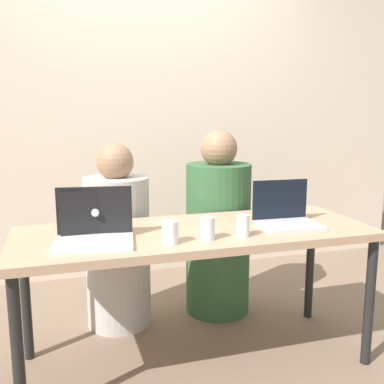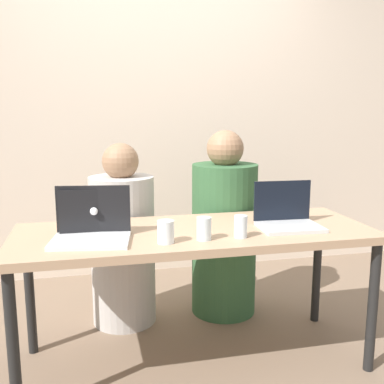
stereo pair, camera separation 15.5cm
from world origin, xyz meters
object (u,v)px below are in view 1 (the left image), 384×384
Objects in this scene: water_glass_center at (207,230)px; water_glass_left at (170,234)px; person_on_right at (218,233)px; laptop_front_left at (94,231)px; person_on_left at (118,246)px; water_glass_right at (243,227)px; laptop_front_right at (286,216)px; laptop_back_left at (94,223)px.

water_glass_center is 1.03× the size of water_glass_left.
water_glass_left is (-0.50, -0.74, 0.23)m from person_on_right.
water_glass_left is (-0.18, -0.01, -0.00)m from water_glass_center.
water_glass_center is at bearing 3.37° from water_glass_left.
water_glass_center is at bearing -3.67° from laptop_front_left.
person_on_left is 10.60× the size of water_glass_right.
water_glass_center is at bearing -179.80° from water_glass_right.
person_on_right is at bearing 106.92° from laptop_front_right.
water_glass_center is (0.50, -0.11, -0.01)m from laptop_front_left.
person_on_right is at bearing 66.11° from water_glass_center.
person_on_right is 0.66m from laptop_front_right.
water_glass_left is at bearing -178.21° from water_glass_right.
laptop_front_left is (-0.83, -0.62, 0.24)m from person_on_right.
laptop_back_left is at bearing 151.73° from water_glass_center.
person_on_left is at bearing 82.39° from laptop_front_left.
water_glass_center is at bearing 152.06° from laptop_back_left.
water_glass_left is at bearing 138.88° from laptop_back_left.
laptop_back_left is at bearing 175.06° from laptop_front_right.
person_on_right is 3.65× the size of laptop_back_left.
water_glass_right is at bearing -153.27° from laptop_front_right.
water_glass_left is at bearing -164.90° from laptop_front_right.
laptop_front_left is 0.69m from water_glass_right.
water_glass_center is at bearing 120.95° from person_on_left.
person_on_left is at bearing -13.75° from person_on_right.
person_on_left is 3.50× the size of laptop_front_right.
person_on_right reaches higher than laptop_front_left.
laptop_front_left is at bearing 170.77° from water_glass_right.
water_glass_right is (0.50, -0.73, 0.26)m from person_on_left.
laptop_back_left is 0.15m from laptop_front_left.
laptop_front_left is 1.20× the size of laptop_front_right.
water_glass_right is at bearing 1.79° from water_glass_left.
person_on_right is 11.26× the size of water_glass_right.
laptop_front_left is 0.52m from water_glass_center.
laptop_back_left is (-0.17, -0.47, 0.27)m from person_on_left.
laptop_front_left is at bearing 84.72° from laptop_back_left.
person_on_left is 10.47× the size of water_glass_center.
person_on_right is 0.97m from laptop_back_left.
laptop_front_right reaches higher than water_glass_right.
laptop_back_left is 3.05× the size of water_glass_center.
person_on_right is 0.93m from water_glass_left.
laptop_front_right is at bearing 23.90° from water_glass_right.
water_glass_right is 0.36m from water_glass_left.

